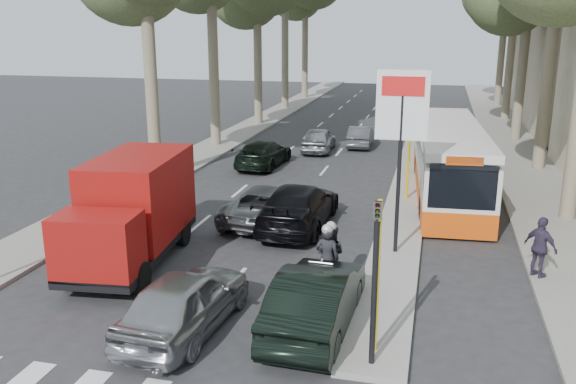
{
  "coord_description": "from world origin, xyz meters",
  "views": [
    {
      "loc": [
        4.24,
        -12.67,
        6.87
      ],
      "look_at": [
        -0.29,
        5.73,
        1.6
      ],
      "focal_mm": 38.0,
      "sensor_mm": 36.0,
      "label": 1
    }
  ],
  "objects_px": {
    "silver_hatchback": "(185,301)",
    "motorcycle": "(329,258)",
    "dark_hatchback": "(316,298)",
    "city_bus": "(449,160)",
    "red_truck": "(133,209)"
  },
  "relations": [
    {
      "from": "red_truck",
      "to": "city_bus",
      "type": "height_order",
      "value": "red_truck"
    },
    {
      "from": "dark_hatchback",
      "to": "city_bus",
      "type": "xyz_separation_m",
      "value": [
        3.0,
        12.32,
        0.78
      ]
    },
    {
      "from": "silver_hatchback",
      "to": "motorcycle",
      "type": "height_order",
      "value": "motorcycle"
    },
    {
      "from": "silver_hatchback",
      "to": "motorcycle",
      "type": "relative_size",
      "value": 1.98
    },
    {
      "from": "silver_hatchback",
      "to": "motorcycle",
      "type": "xyz_separation_m",
      "value": [
        2.77,
        3.14,
        0.11
      ]
    },
    {
      "from": "red_truck",
      "to": "motorcycle",
      "type": "distance_m",
      "value": 5.96
    },
    {
      "from": "city_bus",
      "to": "dark_hatchback",
      "type": "bearing_deg",
      "value": -107.47
    },
    {
      "from": "silver_hatchback",
      "to": "city_bus",
      "type": "xyz_separation_m",
      "value": [
        5.9,
        13.14,
        0.8
      ]
    },
    {
      "from": "dark_hatchback",
      "to": "red_truck",
      "type": "xyz_separation_m",
      "value": [
        -6.02,
        2.77,
        0.88
      ]
    },
    {
      "from": "city_bus",
      "to": "motorcycle",
      "type": "bearing_deg",
      "value": -111.15
    },
    {
      "from": "silver_hatchback",
      "to": "dark_hatchback",
      "type": "bearing_deg",
      "value": -159.83
    },
    {
      "from": "motorcycle",
      "to": "city_bus",
      "type": "bearing_deg",
      "value": 75.69
    },
    {
      "from": "dark_hatchback",
      "to": "red_truck",
      "type": "bearing_deg",
      "value": -22.86
    },
    {
      "from": "red_truck",
      "to": "motorcycle",
      "type": "relative_size",
      "value": 2.73
    },
    {
      "from": "silver_hatchback",
      "to": "dark_hatchback",
      "type": "distance_m",
      "value": 3.01
    }
  ]
}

